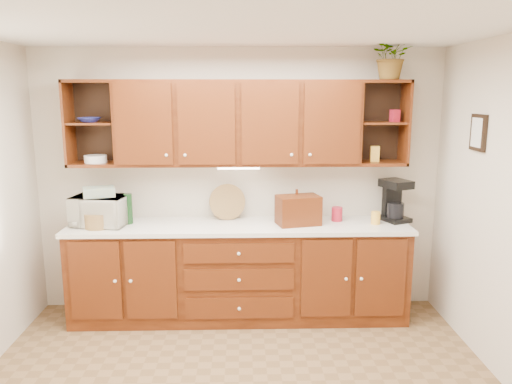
{
  "coord_description": "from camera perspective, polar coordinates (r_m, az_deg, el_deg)",
  "views": [
    {
      "loc": [
        0.04,
        -3.16,
        2.17
      ],
      "look_at": [
        0.16,
        1.15,
        1.31
      ],
      "focal_mm": 35.0,
      "sensor_mm": 36.0,
      "label": 1
    }
  ],
  "objects": [
    {
      "name": "ceiling",
      "position": [
        3.19,
        -2.36,
        18.97
      ],
      "size": [
        4.0,
        4.0,
        0.0
      ],
      "primitive_type": "plane",
      "rotation": [
        3.14,
        0.0,
        0.0
      ],
      "color": "white",
      "rests_on": "back_wall"
    },
    {
      "name": "back_wall",
      "position": [
        4.99,
        -1.97,
        1.22
      ],
      "size": [
        4.0,
        0.0,
        4.0
      ],
      "primitive_type": "plane",
      "rotation": [
        1.57,
        0.0,
        0.0
      ],
      "color": "beige",
      "rests_on": "floor"
    },
    {
      "name": "base_cabinets",
      "position": [
        4.93,
        -1.92,
        -9.18
      ],
      "size": [
        3.2,
        0.6,
        0.9
      ],
      "primitive_type": "cube",
      "color": "#391406",
      "rests_on": "floor"
    },
    {
      "name": "countertop",
      "position": [
        4.77,
        -1.96,
        -3.93
      ],
      "size": [
        3.24,
        0.64,
        0.04
      ],
      "primitive_type": "cube",
      "color": "white",
      "rests_on": "base_cabinets"
    },
    {
      "name": "upper_cabinets",
      "position": [
        4.76,
        -1.91,
        7.92
      ],
      "size": [
        3.2,
        0.33,
        0.8
      ],
      "color": "#391406",
      "rests_on": "back_wall"
    },
    {
      "name": "undercabinet_light",
      "position": [
        4.75,
        -2.0,
        2.79
      ],
      "size": [
        0.4,
        0.05,
        0.02
      ],
      "primitive_type": "cube",
      "color": "white",
      "rests_on": "upper_cabinets"
    },
    {
      "name": "framed_picture",
      "position": [
        4.52,
        24.07,
        6.22
      ],
      "size": [
        0.03,
        0.24,
        0.3
      ],
      "primitive_type": "cube",
      "color": "black",
      "rests_on": "right_wall"
    },
    {
      "name": "wicker_basket",
      "position": [
        4.85,
        -17.67,
        -3.12
      ],
      "size": [
        0.29,
        0.29,
        0.14
      ],
      "primitive_type": "cylinder",
      "rotation": [
        0.0,
        0.0,
        -0.34
      ],
      "color": "olive",
      "rests_on": "countertop"
    },
    {
      "name": "microwave",
      "position": [
        4.93,
        -17.4,
        -2.05
      ],
      "size": [
        0.55,
        0.42,
        0.28
      ],
      "primitive_type": "imported",
      "rotation": [
        0.0,
        0.0,
        -0.16
      ],
      "color": "white",
      "rests_on": "countertop"
    },
    {
      "name": "towel_stack",
      "position": [
        4.89,
        -17.52,
        0.02
      ],
      "size": [
        0.33,
        0.29,
        0.08
      ],
      "primitive_type": "cube",
      "rotation": [
        0.0,
        0.0,
        0.33
      ],
      "color": "tan",
      "rests_on": "microwave"
    },
    {
      "name": "wine_bottle",
      "position": [
        4.9,
        -14.37,
        -1.87
      ],
      "size": [
        0.1,
        0.1,
        0.29
      ],
      "primitive_type": "cylinder",
      "rotation": [
        0.0,
        0.0,
        0.3
      ],
      "color": "black",
      "rests_on": "countertop"
    },
    {
      "name": "woven_tray",
      "position": [
        4.96,
        -3.28,
        -3.01
      ],
      "size": [
        0.36,
        0.14,
        0.35
      ],
      "primitive_type": "cylinder",
      "rotation": [
        1.36,
        0.0,
        0.13
      ],
      "color": "olive",
      "rests_on": "countertop"
    },
    {
      "name": "bread_box",
      "position": [
        4.75,
        4.84,
        -2.08
      ],
      "size": [
        0.44,
        0.33,
        0.28
      ],
      "primitive_type": "cube",
      "rotation": [
        0.0,
        0.0,
        0.23
      ],
      "color": "#391406",
      "rests_on": "countertop"
    },
    {
      "name": "mug_tree",
      "position": [
        4.84,
        4.63,
        -2.89
      ],
      "size": [
        0.27,
        0.28,
        0.33
      ],
      "rotation": [
        0.0,
        0.0,
        0.08
      ],
      "color": "#391406",
      "rests_on": "countertop"
    },
    {
      "name": "canister_red",
      "position": [
        4.93,
        9.23,
        -2.51
      ],
      "size": [
        0.13,
        0.13,
        0.14
      ],
      "primitive_type": "cylinder",
      "rotation": [
        0.0,
        0.0,
        -0.23
      ],
      "color": "#AF192D",
      "rests_on": "countertop"
    },
    {
      "name": "canister_white",
      "position": [
        4.74,
        4.17,
        -2.77
      ],
      "size": [
        0.1,
        0.1,
        0.16
      ],
      "primitive_type": "cylinder",
      "rotation": [
        0.0,
        0.0,
        -0.3
      ],
      "color": "white",
      "rests_on": "countertop"
    },
    {
      "name": "canister_yellow",
      "position": [
        4.89,
        13.51,
        -2.89
      ],
      "size": [
        0.09,
        0.09,
        0.12
      ],
      "primitive_type": "cylinder",
      "rotation": [
        0.0,
        0.0,
        -0.01
      ],
      "color": "gold",
      "rests_on": "countertop"
    },
    {
      "name": "coffee_maker",
      "position": [
        5.05,
        15.54,
        -0.98
      ],
      "size": [
        0.31,
        0.35,
        0.41
      ],
      "rotation": [
        0.0,
        0.0,
        0.4
      ],
      "color": "black",
      "rests_on": "countertop"
    },
    {
      "name": "bowl_stack",
      "position": [
        4.95,
        -18.52,
        7.83
      ],
      "size": [
        0.25,
        0.25,
        0.05
      ],
      "primitive_type": "imported",
      "rotation": [
        0.0,
        0.0,
        -0.42
      ],
      "color": "navy",
      "rests_on": "upper_cabinets"
    },
    {
      "name": "plate_stack",
      "position": [
        4.97,
        -17.86,
        3.62
      ],
      "size": [
        0.23,
        0.23,
        0.07
      ],
      "primitive_type": "cylinder",
      "rotation": [
        0.0,
        0.0,
        -0.08
      ],
      "color": "white",
      "rests_on": "upper_cabinets"
    },
    {
      "name": "pantry_box_yellow",
      "position": [
        4.94,
        13.41,
        4.26
      ],
      "size": [
        0.09,
        0.07,
        0.15
      ],
      "primitive_type": "cube",
      "rotation": [
        0.0,
        0.0,
        -0.13
      ],
      "color": "gold",
      "rests_on": "upper_cabinets"
    },
    {
      "name": "pantry_box_red",
      "position": [
        4.95,
        15.58,
        8.39
      ],
      "size": [
        0.09,
        0.09,
        0.11
      ],
      "primitive_type": "cube",
      "rotation": [
        0.0,
        0.0,
        0.3
      ],
      "color": "#AF192D",
      "rests_on": "upper_cabinets"
    },
    {
      "name": "potted_plant",
      "position": [
        4.9,
        15.29,
        14.78
      ],
      "size": [
        0.39,
        0.33,
        0.43
      ],
      "primitive_type": "imported",
      "rotation": [
        0.0,
        0.0,
        -0.01
      ],
      "color": "#999999",
      "rests_on": "upper_cabinets"
    }
  ]
}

